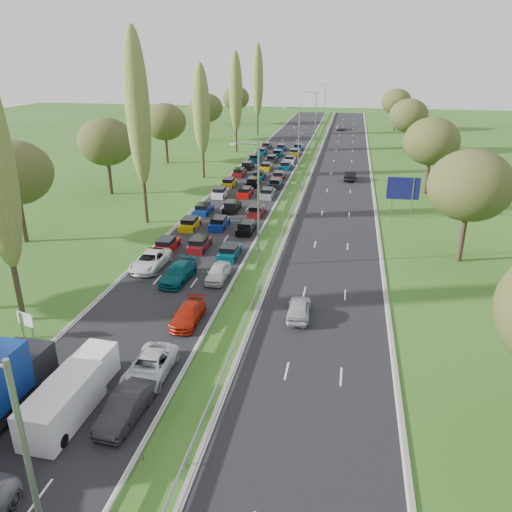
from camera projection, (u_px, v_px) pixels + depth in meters
The scene contains 23 objects.
ground at pixel (299, 180), 82.57m from camera, with size 260.00×260.00×0.00m, color #2B591B.
near_carriageway at pixel (261, 175), 86.01m from camera, with size 10.50×215.00×0.04m, color black.
far_carriageway at pixel (340, 179), 83.69m from camera, with size 10.50×215.00×0.04m, color black.
central_reservation at pixel (300, 174), 84.65m from camera, with size 2.36×215.00×0.32m.
lamp_columns at pixel (299, 146), 78.52m from camera, with size 0.18×140.18×12.00m.
poplar_row at pixel (179, 108), 69.93m from camera, with size 2.80×127.80×22.44m.
woodland_left at pixel (95, 146), 68.42m from camera, with size 8.00×166.00×11.10m.
woodland_right at pixel (440, 152), 64.20m from camera, with size 8.00×153.00×11.10m.
traffic_queue_fill at pixel (256, 180), 81.16m from camera, with size 9.00×68.67×0.80m.
near_car_2 at pixel (151, 260), 47.95m from camera, with size 2.61×5.65×1.57m, color white.
near_car_3 at pixel (147, 262), 47.83m from camera, with size 1.90×4.68×1.36m, color black.
near_car_7 at pixel (178, 273), 45.26m from camera, with size 2.14×5.27×1.53m, color #05444D.
near_car_9 at pixel (125, 407), 27.88m from camera, with size 1.65×4.73×1.56m, color black.
near_car_10 at pixel (150, 367), 31.59m from camera, with size 2.43×5.28×1.47m, color silver.
near_car_11 at pixel (188, 314), 38.15m from camera, with size 1.88×4.64×1.35m, color #A21B0A.
near_car_12 at pixel (218, 272), 45.43m from camera, with size 1.70×4.22×1.44m, color silver.
far_car_0 at pixel (299, 308), 38.93m from camera, with size 1.76×4.38×1.49m, color #A4A8AD.
far_car_1 at pixel (350, 175), 82.38m from camera, with size 1.65×4.73×1.56m, color black.
far_car_2 at pixel (341, 127), 139.53m from camera, with size 2.44×5.30×1.47m, color slate.
white_van_front at pixel (65, 401), 27.75m from camera, with size 2.24×5.70×2.29m.
white_van_rear at pixel (86, 373), 30.42m from camera, with size 2.00×5.11×2.05m.
info_sign at pixel (26, 322), 35.66m from camera, with size 1.47×0.50×2.10m.
direction_sign at pixel (403, 190), 62.09m from camera, with size 4.00×0.23×5.20m.
Camera 1 is at (12.60, -1.23, 19.01)m, focal length 35.00 mm.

